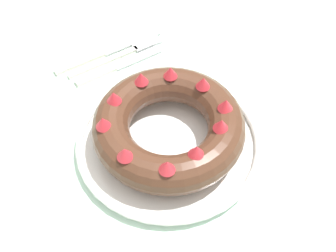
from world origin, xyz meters
TOP-DOWN VIEW (x-y plane):
  - dining_table at (0.00, 0.00)m, footprint 1.35×1.25m
  - serving_dish at (-0.01, -0.00)m, footprint 0.31×0.31m
  - bundt_cake at (-0.01, -0.00)m, footprint 0.25×0.25m
  - fork at (-0.25, 0.04)m, footprint 0.02×0.22m
  - serving_knife at (-0.28, 0.01)m, footprint 0.02×0.24m
  - cake_knife at (-0.23, 0.01)m, footprint 0.02×0.19m

SIDE VIEW (x-z plane):
  - dining_table at x=0.00m, z-range 0.29..1.02m
  - fork at x=-0.25m, z-range 0.73..0.74m
  - serving_knife at x=-0.28m, z-range 0.73..0.74m
  - cake_knife at x=-0.23m, z-range 0.73..0.74m
  - serving_dish at x=-0.01m, z-range 0.73..0.75m
  - bundt_cake at x=-0.01m, z-range 0.74..0.82m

